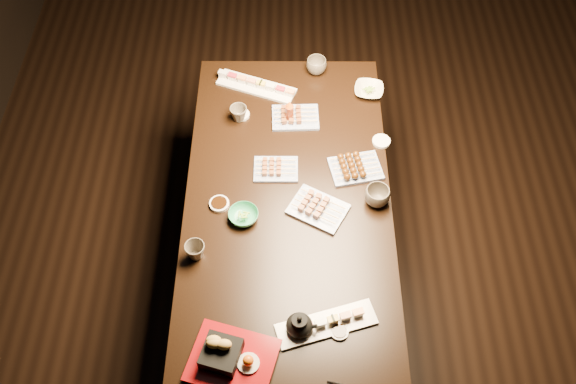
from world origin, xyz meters
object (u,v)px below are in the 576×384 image
(edamame_bowl_green, at_px, (244,216))
(tempura_tray, at_px, (232,356))
(yakitori_plate_center, at_px, (276,167))
(teapot, at_px, (299,324))
(teacup_near_left, at_px, (195,251))
(dining_table, at_px, (288,248))
(sushi_platter_far, at_px, (256,84))
(condiment_bottle, at_px, (289,111))
(yakitori_plate_right, at_px, (318,206))
(teacup_far_right, at_px, (316,66))
(teacup_mid_right, at_px, (377,196))
(edamame_bowl_cream, at_px, (369,90))
(teacup_far_left, at_px, (239,114))
(sushi_platter_near, at_px, (326,322))
(yakitori_plate_left, at_px, (295,115))

(edamame_bowl_green, xyz_separation_m, tempura_tray, (-0.01, -0.64, 0.04))
(yakitori_plate_center, height_order, teapot, teapot)
(teacup_near_left, bearing_deg, dining_table, 34.82)
(dining_table, distance_m, edamame_bowl_green, 0.44)
(sushi_platter_far, bearing_deg, condiment_bottle, 148.02)
(dining_table, bearing_deg, yakitori_plate_right, -7.73)
(tempura_tray, distance_m, teacup_far_right, 1.57)
(yakitori_plate_right, relative_size, teacup_mid_right, 2.15)
(edamame_bowl_cream, height_order, teacup_far_left, teacup_far_left)
(tempura_tray, bearing_deg, yakitori_plate_right, 79.81)
(sushi_platter_near, height_order, teacup_far_left, teacup_far_left)
(teacup_far_left, distance_m, teacup_far_right, 0.50)
(teacup_far_right, relative_size, teapot, 0.85)
(teacup_near_left, height_order, teacup_far_right, teacup_far_right)
(dining_table, relative_size, yakitori_plate_center, 9.12)
(yakitori_plate_right, height_order, edamame_bowl_green, yakitori_plate_right)
(sushi_platter_far, distance_m, teacup_far_left, 0.23)
(sushi_platter_far, relative_size, condiment_bottle, 3.12)
(edamame_bowl_green, height_order, teacup_far_right, teacup_far_right)
(yakitori_plate_left, relative_size, teacup_near_left, 2.64)
(dining_table, relative_size, sushi_platter_far, 4.54)
(sushi_platter_far, distance_m, teacup_near_left, 0.99)
(dining_table, distance_m, sushi_platter_near, 0.71)
(teacup_near_left, distance_m, teacup_mid_right, 0.81)
(edamame_bowl_green, bearing_deg, condiment_bottle, 71.18)
(dining_table, height_order, teapot, teapot)
(sushi_platter_near, bearing_deg, teacup_far_left, 93.11)
(yakitori_plate_center, bearing_deg, sushi_platter_near, -74.84)
(yakitori_plate_right, height_order, teacup_near_left, teacup_near_left)
(sushi_platter_near, height_order, yakitori_plate_center, yakitori_plate_center)
(teapot, bearing_deg, dining_table, 103.05)
(dining_table, xyz_separation_m, yakitori_plate_center, (-0.06, 0.19, 0.40))
(edamame_bowl_green, bearing_deg, teacup_mid_right, 8.82)
(edamame_bowl_cream, distance_m, tempura_tray, 1.51)
(yakitori_plate_left, height_order, teacup_mid_right, teacup_mid_right)
(edamame_bowl_cream, height_order, teacup_mid_right, teacup_mid_right)
(dining_table, height_order, condiment_bottle, condiment_bottle)
(sushi_platter_far, distance_m, yakitori_plate_right, 0.80)
(yakitori_plate_center, relative_size, teacup_near_left, 2.35)
(yakitori_plate_center, distance_m, teacup_mid_right, 0.47)
(yakitori_plate_left, distance_m, tempura_tray, 1.24)
(sushi_platter_near, relative_size, sushi_platter_far, 0.98)
(yakitori_plate_center, height_order, edamame_bowl_cream, yakitori_plate_center)
(teacup_near_left, relative_size, teapot, 0.70)
(sushi_platter_far, relative_size, yakitori_plate_right, 1.68)
(edamame_bowl_green, bearing_deg, yakitori_plate_center, 62.98)
(sushi_platter_near, height_order, teacup_far_right, teacup_far_right)
(tempura_tray, xyz_separation_m, teacup_mid_right, (0.58, 0.73, -0.01))
(yakitori_plate_left, bearing_deg, teacup_far_right, 69.87)
(tempura_tray, xyz_separation_m, teacup_near_left, (-0.17, 0.45, -0.02))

